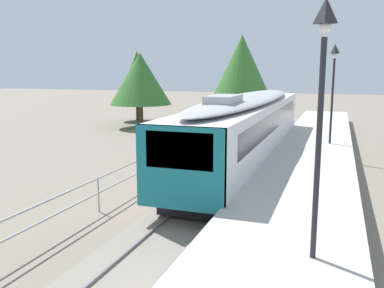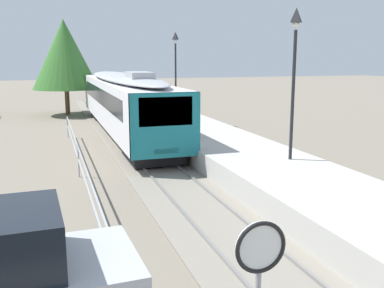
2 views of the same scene
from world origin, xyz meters
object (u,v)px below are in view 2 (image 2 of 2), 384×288
(commuter_train, at_px, (124,99))
(platform_lamp_mid_platform, at_px, (295,56))
(platform_lamp_far_end, at_px, (176,57))
(speed_limit_sign, at_px, (259,279))

(commuter_train, height_order, platform_lamp_mid_platform, platform_lamp_mid_platform)
(platform_lamp_mid_platform, relative_size, platform_lamp_far_end, 1.00)
(commuter_train, bearing_deg, platform_lamp_mid_platform, -71.87)
(platform_lamp_far_end, height_order, speed_limit_sign, platform_lamp_far_end)
(commuter_train, distance_m, platform_lamp_mid_platform, 13.18)
(speed_limit_sign, bearing_deg, platform_lamp_mid_platform, 57.43)
(platform_lamp_mid_platform, relative_size, speed_limit_sign, 1.91)
(commuter_train, height_order, platform_lamp_far_end, platform_lamp_far_end)
(platform_lamp_mid_platform, height_order, platform_lamp_far_end, same)
(speed_limit_sign, bearing_deg, platform_lamp_far_end, 75.98)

